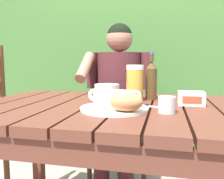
# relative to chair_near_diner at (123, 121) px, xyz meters

# --- Properties ---
(dining_table) EXTENTS (1.21, 0.82, 0.77)m
(dining_table) POSITION_rel_chair_near_diner_xyz_m (0.07, -0.85, 0.19)
(dining_table) COLOR brown
(dining_table) RESTS_ON ground_plane
(hedge_backdrop) EXTENTS (3.22, 0.95, 2.95)m
(hedge_backdrop) POSITION_rel_chair_near_diner_xyz_m (0.18, 0.85, 0.82)
(hedge_backdrop) COLOR #457335
(hedge_backdrop) RESTS_ON ground_plane
(chair_near_diner) EXTENTS (0.44, 0.46, 0.98)m
(chair_near_diner) POSITION_rel_chair_near_diner_xyz_m (0.00, 0.00, 0.00)
(chair_near_diner) COLOR brown
(chair_near_diner) RESTS_ON ground_plane
(person_eating) EXTENTS (0.48, 0.47, 1.23)m
(person_eating) POSITION_rel_chair_near_diner_xyz_m (-0.00, -0.20, 0.25)
(person_eating) COLOR #532429
(person_eating) RESTS_ON ground_plane
(serving_plate) EXTENTS (0.27, 0.27, 0.01)m
(serving_plate) POSITION_rel_chair_near_diner_xyz_m (0.13, -0.96, 0.30)
(serving_plate) COLOR white
(serving_plate) RESTS_ON dining_table
(soup_bowl) EXTENTS (0.22, 0.17, 0.07)m
(soup_bowl) POSITION_rel_chair_near_diner_xyz_m (0.13, -0.96, 0.34)
(soup_bowl) COLOR white
(soup_bowl) RESTS_ON serving_plate
(bread_roll) EXTENTS (0.12, 0.09, 0.07)m
(bread_roll) POSITION_rel_chair_near_diner_xyz_m (0.19, -1.03, 0.34)
(bread_roll) COLOR tan
(bread_roll) RESTS_ON serving_plate
(beer_glass) EXTENTS (0.08, 0.08, 0.18)m
(beer_glass) POSITION_rel_chair_near_diner_xyz_m (0.18, -0.72, 0.38)
(beer_glass) COLOR gold
(beer_glass) RESTS_ON dining_table
(beer_bottle) EXTENTS (0.06, 0.06, 0.24)m
(beer_bottle) POSITION_rel_chair_near_diner_xyz_m (0.26, -0.67, 0.39)
(beer_bottle) COLOR #4E381D
(beer_bottle) RESTS_ON dining_table
(water_glass_small) EXTENTS (0.07, 0.07, 0.06)m
(water_glass_small) POSITION_rel_chair_near_diner_xyz_m (0.34, -0.97, 0.32)
(water_glass_small) COLOR silver
(water_glass_small) RESTS_ON dining_table
(butter_tub) EXTENTS (0.11, 0.09, 0.06)m
(butter_tub) POSITION_rel_chair_near_diner_xyz_m (0.44, -0.78, 0.32)
(butter_tub) COLOR white
(butter_tub) RESTS_ON dining_table
(table_knife) EXTENTS (0.15, 0.08, 0.01)m
(table_knife) POSITION_rel_chair_near_diner_xyz_m (0.26, -0.87, 0.30)
(table_knife) COLOR silver
(table_knife) RESTS_ON dining_table
(diner_bowl) EXTENTS (0.14, 0.14, 0.06)m
(diner_bowl) POSITION_rel_chair_near_diner_xyz_m (0.00, -0.54, 0.32)
(diner_bowl) COLOR white
(diner_bowl) RESTS_ON dining_table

